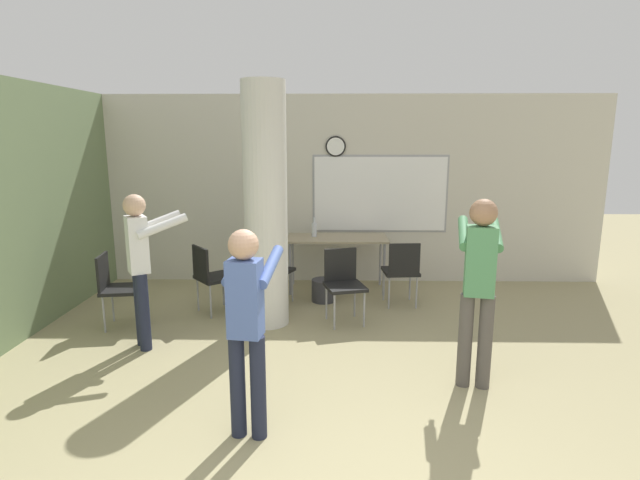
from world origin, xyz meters
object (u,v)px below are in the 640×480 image
at_px(chair_table_left, 271,268).
at_px(person_playing_side, 479,278).
at_px(bottle_on_table, 314,229).
at_px(folding_table, 337,242).
at_px(chair_near_pillar, 211,274).
at_px(person_watching_back, 141,259).
at_px(chair_table_front, 343,280).
at_px(person_playing_front, 247,317).
at_px(chair_by_left_wall, 116,285).
at_px(chair_table_right, 402,268).

xyz_separation_m(chair_table_left, person_playing_side, (2.05, -2.12, 0.48)).
bearing_deg(bottle_on_table, person_playing_side, -62.25).
distance_m(folding_table, chair_near_pillar, 1.89).
height_order(chair_table_left, person_playing_side, person_playing_side).
xyz_separation_m(folding_table, person_playing_side, (1.18, -2.83, 0.27)).
bearing_deg(chair_table_left, person_watching_back, -130.80).
relative_size(chair_table_front, person_watching_back, 0.54).
bearing_deg(person_playing_front, chair_by_left_wall, 131.43).
height_order(bottle_on_table, person_playing_front, person_playing_front).
bearing_deg(chair_near_pillar, person_watching_back, -113.46).
bearing_deg(chair_table_left, chair_near_pillar, -156.84).
distance_m(chair_table_front, chair_by_left_wall, 2.65).
distance_m(chair_by_left_wall, chair_near_pillar, 1.10).
height_order(folding_table, chair_near_pillar, chair_near_pillar).
height_order(bottle_on_table, chair_table_right, bottle_on_table).
xyz_separation_m(bottle_on_table, person_playing_front, (-0.37, -3.67, 0.03)).
bearing_deg(person_playing_side, chair_table_left, 134.05).
xyz_separation_m(chair_near_pillar, person_watching_back, (-0.46, -1.05, 0.45)).
distance_m(bottle_on_table, chair_table_right, 1.43).
bearing_deg(chair_table_front, chair_table_left, 149.05).
relative_size(chair_table_left, person_playing_front, 0.56).
distance_m(chair_table_left, chair_table_right, 1.70).
bearing_deg(chair_table_front, chair_table_right, 36.00).
bearing_deg(chair_by_left_wall, bottle_on_table, 34.37).
height_order(chair_by_left_wall, person_playing_front, person_playing_front).
distance_m(bottle_on_table, chair_near_pillar, 1.68).
height_order(chair_table_right, chair_by_left_wall, same).
bearing_deg(person_playing_side, chair_table_right, 99.33).
bearing_deg(folding_table, person_playing_side, -67.30).
height_order(chair_table_left, chair_near_pillar, same).
bearing_deg(person_playing_front, chair_near_pillar, 108.80).
bearing_deg(folding_table, chair_table_right, -40.18).
distance_m(chair_table_front, chair_table_right, 0.95).
relative_size(chair_table_front, chair_near_pillar, 1.00).
height_order(bottle_on_table, person_playing_side, person_playing_side).
xyz_separation_m(chair_table_left, chair_by_left_wall, (-1.71, -0.79, 0.00)).
height_order(chair_table_left, chair_by_left_wall, same).
bearing_deg(person_watching_back, bottle_on_table, 50.85).
xyz_separation_m(bottle_on_table, person_playing_side, (1.51, -2.87, 0.10)).
bearing_deg(person_playing_front, bottle_on_table, 84.32).
xyz_separation_m(chair_table_front, chair_table_left, (-0.93, 0.56, 0.00)).
height_order(folding_table, chair_table_right, chair_table_right).
distance_m(folding_table, chair_table_right, 1.11).
bearing_deg(bottle_on_table, folding_table, -7.21).
relative_size(folding_table, chair_table_right, 1.64).
bearing_deg(chair_near_pillar, chair_table_right, 7.25).
xyz_separation_m(folding_table, chair_near_pillar, (-1.58, -1.01, -0.21)).
bearing_deg(folding_table, chair_by_left_wall, -149.84).
height_order(chair_table_front, person_playing_side, person_playing_side).
relative_size(chair_table_left, chair_near_pillar, 1.00).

